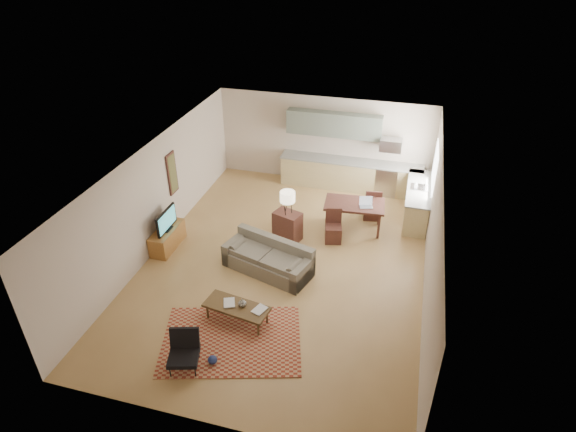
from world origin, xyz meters
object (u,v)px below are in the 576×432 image
(dining_table, at_px, (354,216))
(tv_credenza, at_px, (167,238))
(sofa, at_px, (268,258))
(coffee_table, at_px, (237,313))
(console_table, at_px, (288,226))
(armchair, at_px, (183,354))

(dining_table, bearing_deg, tv_credenza, -159.19)
(sofa, relative_size, coffee_table, 1.61)
(console_table, bearing_deg, sofa, -74.91)
(armchair, relative_size, dining_table, 0.47)
(armchair, height_order, console_table, console_table)
(sofa, height_order, console_table, console_table)
(sofa, height_order, armchair, sofa)
(sofa, bearing_deg, console_table, 103.12)
(tv_credenza, relative_size, dining_table, 0.75)
(sofa, xyz_separation_m, coffee_table, (-0.12, -1.76, -0.17))
(coffee_table, xyz_separation_m, console_table, (0.21, 3.16, 0.19))
(armchair, bearing_deg, dining_table, 51.29)
(sofa, relative_size, dining_table, 1.41)
(sofa, xyz_separation_m, console_table, (0.10, 1.40, 0.01))
(armchair, bearing_deg, sofa, 62.71)
(coffee_table, bearing_deg, armchair, -100.48)
(coffee_table, relative_size, console_table, 1.73)
(coffee_table, bearing_deg, tv_credenza, 151.44)
(console_table, height_order, dining_table, same)
(sofa, bearing_deg, tv_credenza, -168.50)
(coffee_table, distance_m, tv_credenza, 3.29)
(tv_credenza, xyz_separation_m, dining_table, (4.36, 2.06, 0.12))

